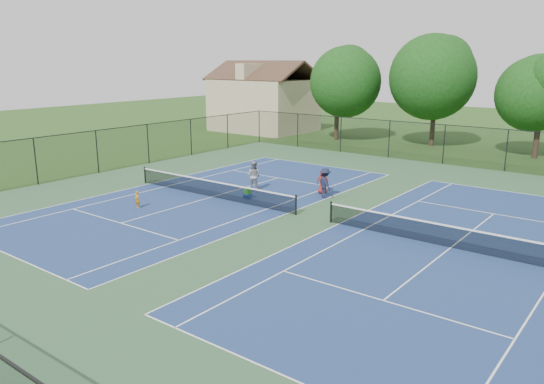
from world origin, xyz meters
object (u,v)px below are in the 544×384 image
Objects in this scene: tree_back_b at (437,73)px; ball_crate at (247,196)px; bystander_c at (323,182)px; tree_back_a at (338,78)px; child_player at (137,200)px; clapboard_house at (264,103)px; instructor at (254,176)px; bystander_b at (325,183)px; tree_back_c at (543,89)px; ball_hopper at (247,191)px.

tree_back_b reaches higher than ball_crate.
bystander_c is at bearing -85.57° from tree_back_b.
tree_back_a is 9.67× the size of child_player.
instructor is (16.85, -22.19, -2.18)m from clapboard_house.
tree_back_a is at bearing -26.59° from bystander_b.
ball_hopper is at bearing -112.88° from tree_back_c.
clapboard_house is 7.41× the size of bystander_c.
tree_back_a is 18.04m from tree_back_c.
clapboard_house is 5.95× the size of instructor.
bystander_b is 4.74× the size of ball_hopper.
clapboard_house is at bearing -10.68° from bystander_b.
tree_back_b reaches higher than tree_back_c.
tree_back_a is 29.02m from child_player.
tree_back_b is 5.68× the size of bystander_b.
tree_back_a is 5.18× the size of bystander_b.
clapboard_house is at bearing -73.40° from bystander_c.
bystander_c is (1.66, -21.39, -5.87)m from tree_back_b.
ball_crate is 1.04× the size of ball_hopper.
tree_back_a is at bearing -89.98° from bystander_c.
clapboard_house is 27.96× the size of ball_crate.
clapboard_house is at bearing 126.64° from ball_crate.
tree_back_b is at bearing 90.93° from child_player.
instructor is at bearing -72.09° from tree_back_a.
ball_crate is (-10.14, -24.02, -5.33)m from tree_back_c.
bystander_c is 4.59m from ball_hopper.
bystander_c is (20.66, -20.39, -2.36)m from clapboard_house.
child_player is at bearing -123.72° from ball_hopper.
tree_back_b reaches higher than ball_hopper.
tree_back_a reaches higher than child_player.
ball_crate is (-2.80, -3.63, -0.58)m from bystander_c.
clapboard_house is at bearing -176.99° from tree_back_b.
instructor reaches higher than bystander_b.
child_player reaches higher than ball_crate.
clapboard_house reaches higher than ball_hopper.
tree_back_a reaches higher than tree_back_c.
bystander_b is at bearing -44.83° from clapboard_house.
bystander_b is at bearing 58.76° from child_player.
ball_crate is at bearing 23.61° from bystander_c.
ball_hopper is (7.86, -23.02, -5.55)m from tree_back_a.
instructor is at bearing -116.68° from tree_back_c.
clapboard_house is 28.99× the size of ball_hopper.
instructor reaches higher than bystander_c.
tree_back_c is at bearing 67.12° from ball_crate.
tree_back_a reaches higher than clapboard_house.
bystander_c is at bearing -166.40° from instructor.
tree_back_b is 10.60× the size of child_player.
tree_back_c is 26.61m from ball_crate.
tree_back_a is 6.28× the size of bystander_c.
tree_back_c is 22.68m from bystander_b.
tree_back_a is at bearing 108.86° from ball_crate.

